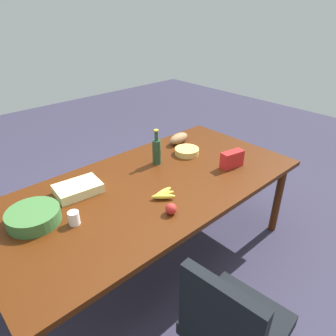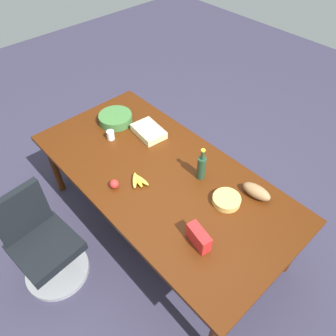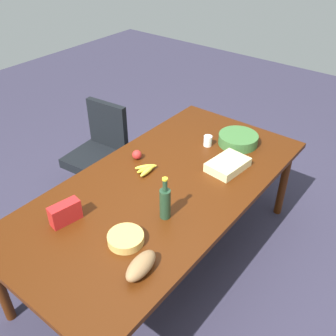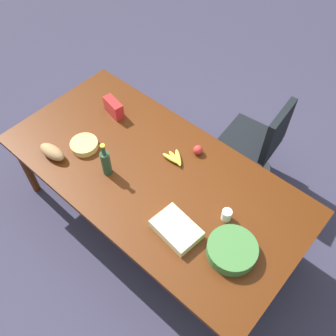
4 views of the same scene
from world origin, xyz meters
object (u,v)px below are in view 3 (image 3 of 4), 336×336
Objects in this scene: chip_bag_red at (65,213)px; apple_red at (137,155)px; conference_table at (163,191)px; wine_bottle at (165,202)px; bread_loaf at (141,266)px; salad_bowl at (238,139)px; banana_bunch at (147,169)px; sheet_cake at (228,165)px; paper_cup at (208,141)px; chip_bowl at (126,238)px; office_chair at (100,162)px.

apple_red is at bearing -171.04° from chip_bag_red.
wine_bottle is (0.26, 0.22, 0.18)m from conference_table.
conference_table is 0.81m from bread_loaf.
banana_bunch is (0.78, -0.34, -0.02)m from salad_bowl.
bread_loaf is at bearing 43.08° from apple_red.
bread_loaf is at bearing 30.16° from conference_table.
wine_bottle is at bearing -3.04° from sheet_cake.
bread_loaf is at bearing 9.62° from salad_bowl.
paper_cup reaches higher than salad_bowl.
salad_bowl reaches higher than chip_bowl.
bread_loaf is (1.35, 0.45, 0.01)m from paper_cup.
conference_table is at bearing 69.43° from apple_red.
apple_red is (-0.14, -0.38, 0.10)m from conference_table.
conference_table is 0.67m from paper_cup.
office_chair reaches higher than apple_red.
banana_bunch is at bearing -105.10° from conference_table.
wine_bottle reaches higher than office_chair.
paper_cup reaches higher than apple_red.
office_chair is at bearing -82.97° from sheet_cake.
chip_bowl is at bearing 103.54° from chip_bag_red.
paper_cup is 0.27× the size of salad_bowl.
salad_bowl is 1.49× the size of chip_bowl.
conference_table is at bearing 3.85° from paper_cup.
office_chair is 1.15m from paper_cup.
wine_bottle is at bearing 56.62° from apple_red.
banana_bunch is 0.74m from chip_bag_red.
chip_bag_red is at bearing 38.79° from office_chair.
office_chair reaches higher than banana_bunch.
conference_table is 0.61m from chip_bowl.
wine_bottle is (1.09, 0.08, 0.08)m from salad_bowl.
wine_bottle is (0.31, 0.43, 0.09)m from banana_bunch.
salad_bowl is 0.87m from apple_red.
salad_bowl is at bearing 114.14° from office_chair.
salad_bowl is at bearing -175.72° from wine_bottle.
sheet_cake is at bearing 97.03° from office_chair.
conference_table is at bearing -162.87° from chip_bowl.
apple_red is at bearing -110.57° from conference_table.
office_chair is 1.39m from sheet_cake.
chip_bag_red is (0.43, -0.47, -0.05)m from wine_bottle.
apple_red is (-0.82, -0.13, -0.03)m from chip_bag_red.
salad_bowl is (-0.18, 0.19, -0.00)m from paper_cup.
conference_table is 7.55× the size of sheet_cake.
sheet_cake reaches higher than banana_bunch.
banana_bunch is (-0.63, -0.38, -0.00)m from chip_bowl.
office_chair reaches higher than chip_bowl.
banana_bunch is 0.96m from bread_loaf.
banana_bunch is (0.41, -0.46, -0.01)m from sheet_cake.
paper_cup is 0.46× the size of banana_bunch.
chip_bag_red reaches higher than banana_bunch.
office_chair is (-0.31, -1.04, -0.34)m from conference_table.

